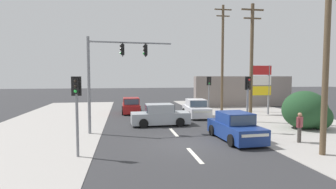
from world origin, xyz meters
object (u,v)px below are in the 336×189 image
traffic_signal_mast (110,67)px  shopping_plaza_sign (260,83)px  pedestrian_at_kerb (300,126)px  sedan_receding_far (235,127)px  sedan_oncoming_mid (160,116)px  utility_pole_midground_right (251,61)px  hatchback_oncoming_near (131,106)px  utility_pole_background_right (222,56)px  utility_pole_foreground_right (325,25)px  sedan_crossing_left (196,109)px  pedestal_signal_left_kerb (77,103)px  pedestal_signal_far_median (209,89)px  pedestal_signal_right_kerb (248,95)px

traffic_signal_mast → shopping_plaza_sign: bearing=23.3°
pedestrian_at_kerb → sedan_receding_far: bearing=159.6°
sedan_receding_far → sedan_oncoming_mid: bearing=124.4°
utility_pole_midground_right → sedan_oncoming_mid: size_ratio=2.12×
hatchback_oncoming_near → pedestrian_at_kerb: bearing=-56.6°
shopping_plaza_sign → sedan_oncoming_mid: size_ratio=1.07×
hatchback_oncoming_near → utility_pole_background_right: bearing=1.8°
utility_pole_foreground_right → traffic_signal_mast: bearing=145.9°
utility_pole_midground_right → sedan_receding_far: size_ratio=2.12×
pedestrian_at_kerb → hatchback_oncoming_near: bearing=123.4°
utility_pole_midground_right → utility_pole_background_right: 6.93m
traffic_signal_mast → sedan_crossing_left: traffic_signal_mast is taller
traffic_signal_mast → pedestal_signal_left_kerb: traffic_signal_mast is taller
traffic_signal_mast → shopping_plaza_sign: (13.35, 5.74, -1.16)m
pedestal_signal_left_kerb → hatchback_oncoming_near: pedestal_signal_left_kerb is taller
utility_pole_midground_right → traffic_signal_mast: 10.84m
utility_pole_foreground_right → hatchback_oncoming_near: size_ratio=2.99×
traffic_signal_mast → sedan_crossing_left: (7.13, 5.50, -3.44)m
sedan_receding_far → pedestrian_at_kerb: (3.15, -1.17, 0.22)m
utility_pole_foreground_right → pedestrian_at_kerb: bearing=75.5°
utility_pole_midground_right → hatchback_oncoming_near: bearing=144.1°
utility_pole_background_right → shopping_plaza_sign: utility_pole_background_right is taller
pedestal_signal_far_median → hatchback_oncoming_near: bearing=169.4°
utility_pole_foreground_right → pedestal_signal_right_kerb: bearing=100.8°
traffic_signal_mast → hatchback_oncoming_near: 9.55m
pedestal_signal_far_median → utility_pole_midground_right: bearing=-72.2°
pedestal_signal_right_kerb → shopping_plaza_sign: shopping_plaza_sign is taller
utility_pole_foreground_right → sedan_oncoming_mid: bearing=125.7°
utility_pole_background_right → pedestal_signal_right_kerb: bearing=-102.7°
utility_pole_background_right → hatchback_oncoming_near: size_ratio=2.97×
pedestal_signal_left_kerb → shopping_plaza_sign: size_ratio=0.77×
traffic_signal_mast → sedan_crossing_left: size_ratio=1.39×
utility_pole_midground_right → pedestal_signal_left_kerb: 14.00m
utility_pole_background_right → sedan_crossing_left: size_ratio=2.52×
traffic_signal_mast → shopping_plaza_sign: size_ratio=1.30×
utility_pole_background_right → shopping_plaza_sign: bearing=-53.9°
utility_pole_background_right → hatchback_oncoming_near: bearing=-178.2°
utility_pole_background_right → shopping_plaza_sign: (2.43, -3.34, -2.68)m
utility_pole_background_right → sedan_crossing_left: utility_pole_background_right is taller
sedan_oncoming_mid → pedestal_signal_left_kerb: bearing=-123.6°
sedan_oncoming_mid → hatchback_oncoming_near: size_ratio=1.17×
pedestal_signal_left_kerb → hatchback_oncoming_near: bearing=78.7°
utility_pole_midground_right → utility_pole_background_right: utility_pole_background_right is taller
pedestal_signal_right_kerb → pedestal_signal_left_kerb: bearing=-159.9°
pedestal_signal_right_kerb → hatchback_oncoming_near: 12.44m
sedan_oncoming_mid → sedan_crossing_left: size_ratio=1.00×
sedan_crossing_left → traffic_signal_mast: bearing=-142.4°
utility_pole_foreground_right → hatchback_oncoming_near: bearing=117.8°
utility_pole_foreground_right → pedestal_signal_left_kerb: bearing=171.9°
utility_pole_foreground_right → traffic_signal_mast: (-9.54, 6.45, -1.68)m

